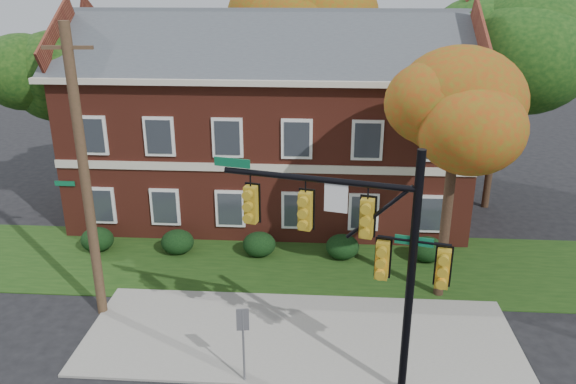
# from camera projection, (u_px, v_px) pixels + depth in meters

# --- Properties ---
(ground) EXTENTS (120.00, 120.00, 0.00)m
(ground) POSITION_uv_depth(u_px,v_px,m) (298.00, 356.00, 17.44)
(ground) COLOR black
(ground) RESTS_ON ground
(sidewalk) EXTENTS (14.00, 5.00, 0.08)m
(sidewalk) POSITION_uv_depth(u_px,v_px,m) (300.00, 336.00, 18.36)
(sidewalk) COLOR gray
(sidewalk) RESTS_ON ground
(grass_strip) EXTENTS (30.00, 6.00, 0.04)m
(grass_strip) POSITION_uv_depth(u_px,v_px,m) (306.00, 264.00, 23.04)
(grass_strip) COLOR #193811
(grass_strip) RESTS_ON ground
(apartment_building) EXTENTS (18.80, 8.80, 9.74)m
(apartment_building) POSITION_uv_depth(u_px,v_px,m) (270.00, 113.00, 26.98)
(apartment_building) COLOR maroon
(apartment_building) RESTS_ON ground
(hedge_far_left) EXTENTS (1.40, 1.26, 1.05)m
(hedge_far_left) POSITION_uv_depth(u_px,v_px,m) (97.00, 240.00, 24.08)
(hedge_far_left) COLOR black
(hedge_far_left) RESTS_ON ground
(hedge_left) EXTENTS (1.40, 1.26, 1.05)m
(hedge_left) POSITION_uv_depth(u_px,v_px,m) (177.00, 242.00, 23.86)
(hedge_left) COLOR black
(hedge_left) RESTS_ON ground
(hedge_center) EXTENTS (1.40, 1.26, 1.05)m
(hedge_center) POSITION_uv_depth(u_px,v_px,m) (259.00, 244.00, 23.64)
(hedge_center) COLOR black
(hedge_center) RESTS_ON ground
(hedge_right) EXTENTS (1.40, 1.26, 1.05)m
(hedge_right) POSITION_uv_depth(u_px,v_px,m) (342.00, 247.00, 23.42)
(hedge_right) COLOR black
(hedge_right) RESTS_ON ground
(hedge_far_right) EXTENTS (1.40, 1.26, 1.05)m
(hedge_far_right) POSITION_uv_depth(u_px,v_px,m) (427.00, 249.00, 23.20)
(hedge_far_right) COLOR black
(hedge_far_right) RESTS_ON ground
(tree_near_right) EXTENTS (4.50, 4.25, 8.58)m
(tree_near_right) POSITION_uv_depth(u_px,v_px,m) (465.00, 120.00, 18.37)
(tree_near_right) COLOR black
(tree_near_right) RESTS_ON ground
(tree_left_rear) EXTENTS (5.40, 5.10, 8.88)m
(tree_left_rear) POSITION_uv_depth(u_px,v_px,m) (58.00, 79.00, 25.95)
(tree_left_rear) COLOR black
(tree_left_rear) RESTS_ON ground
(tree_right_rear) EXTENTS (6.30, 5.95, 10.62)m
(tree_right_rear) POSITION_uv_depth(u_px,v_px,m) (514.00, 46.00, 25.96)
(tree_right_rear) COLOR black
(tree_right_rear) RESTS_ON ground
(tree_far_rear) EXTENTS (6.84, 6.46, 11.52)m
(tree_far_rear) POSITION_uv_depth(u_px,v_px,m) (305.00, 19.00, 32.86)
(tree_far_rear) COLOR black
(tree_far_rear) RESTS_ON ground
(traffic_signal) EXTENTS (6.28, 1.68, 7.17)m
(traffic_signal) POSITION_uv_depth(u_px,v_px,m) (363.00, 245.00, 14.65)
(traffic_signal) COLOR gray
(traffic_signal) RESTS_ON ground
(utility_pole) EXTENTS (1.54, 0.35, 9.85)m
(utility_pole) POSITION_uv_depth(u_px,v_px,m) (85.00, 178.00, 17.99)
(utility_pole) COLOR #43341F
(utility_pole) RESTS_ON ground
(sign_post) EXTENTS (0.36, 0.09, 2.46)m
(sign_post) POSITION_uv_depth(u_px,v_px,m) (243.00, 333.00, 15.72)
(sign_post) COLOR slate
(sign_post) RESTS_ON ground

